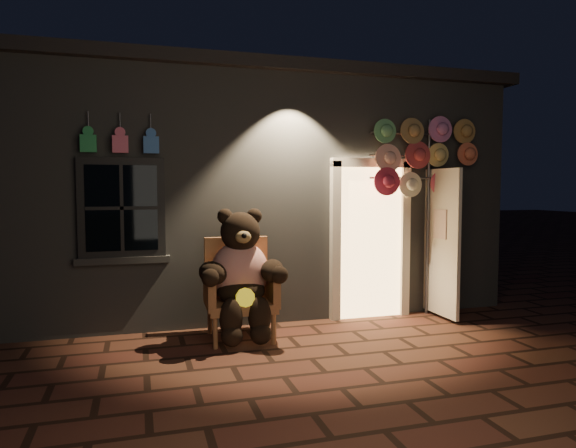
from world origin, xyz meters
name	(u,v)px	position (x,y,z in m)	size (l,w,h in m)	color
ground	(311,359)	(0.00, 0.00, 0.00)	(60.00, 60.00, 0.00)	#563020
shop_building	(239,191)	(0.00, 3.99, 1.74)	(7.30, 5.95, 3.51)	slate
wicker_armchair	(239,288)	(-0.57, 1.01, 0.59)	(0.84, 0.76, 1.18)	#9B5E3C
teddy_bear	(241,274)	(-0.57, 0.86, 0.79)	(1.10, 0.86, 1.51)	red
hat_rack	(424,155)	(2.05, 1.28, 2.23)	(1.60, 0.22, 2.76)	#59595E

